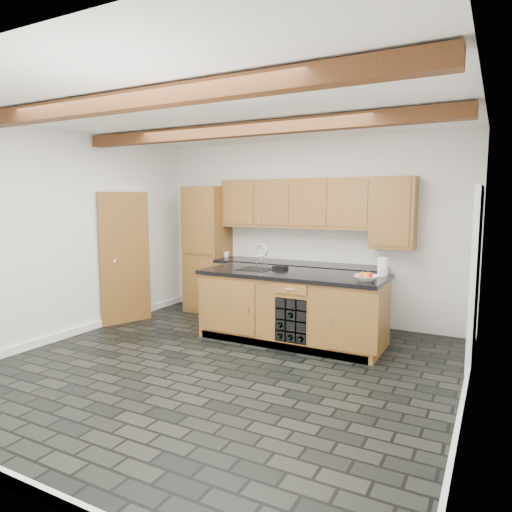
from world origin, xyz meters
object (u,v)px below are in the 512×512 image
Objects in this scene: island at (292,307)px; kitchen_scale at (280,267)px; paper_towel at (383,267)px; fruit_bowl at (366,278)px.

island is 11.57× the size of kitchen_scale.
island is 10.68× the size of paper_towel.
kitchen_scale is (-0.26, 0.17, 0.49)m from island.
kitchen_scale is 0.77× the size of fruit_bowl.
island is 1.16m from fruit_bowl.
fruit_bowl is at bearing -100.86° from paper_towel.
paper_towel is (1.37, 0.11, 0.09)m from kitchen_scale.
kitchen_scale is 0.92× the size of paper_towel.
kitchen_scale is at bearing 146.53° from island.
kitchen_scale is 1.33m from fruit_bowl.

